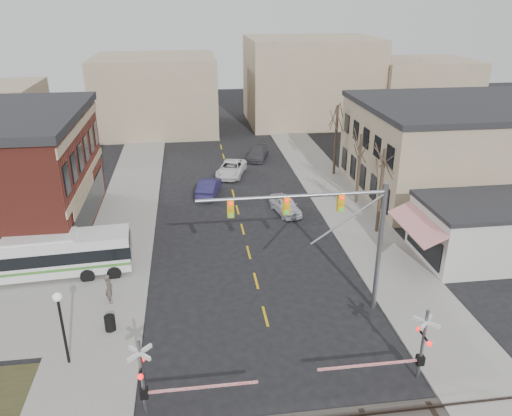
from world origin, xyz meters
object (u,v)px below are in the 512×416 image
at_px(car_a, 285,205).
at_px(car_d, 258,153).
at_px(transit_bus, 42,255).
at_px(traffic_signal_mast, 333,223).
at_px(street_lamp, 60,313).
at_px(trash_bin, 110,323).
at_px(car_b, 209,187).
at_px(rr_crossing_west, 152,377).
at_px(rr_crossing_east, 414,346).
at_px(pedestrian_near, 109,288).
at_px(pedestrian_far, 88,265).
at_px(car_c, 231,169).

height_order(car_a, car_d, car_a).
xyz_separation_m(transit_bus, traffic_signal_mast, (17.58, -6.32, 4.10)).
height_order(street_lamp, trash_bin, street_lamp).
distance_m(traffic_signal_mast, car_a, 15.62).
height_order(car_a, car_b, car_b).
bearing_deg(street_lamp, rr_crossing_west, -39.92).
xyz_separation_m(rr_crossing_east, pedestrian_near, (-15.37, 8.70, -0.90)).
bearing_deg(car_b, transit_bus, 63.42).
relative_size(street_lamp, car_b, 0.88).
distance_m(traffic_signal_mast, pedestrian_far, 16.39).
bearing_deg(rr_crossing_east, rr_crossing_west, -178.12).
bearing_deg(trash_bin, rr_crossing_west, -66.15).
xyz_separation_m(car_a, car_d, (-0.20, 15.76, -0.04)).
bearing_deg(pedestrian_far, car_d, -1.96).
xyz_separation_m(rr_crossing_west, car_d, (9.87, 37.05, -1.28)).
relative_size(car_b, car_c, 0.89).
bearing_deg(car_d, street_lamp, -94.38).
relative_size(car_b, pedestrian_far, 2.47).
height_order(car_b, pedestrian_far, pedestrian_far).
bearing_deg(traffic_signal_mast, street_lamp, -169.21).
height_order(transit_bus, car_d, transit_bus).
bearing_deg(trash_bin, pedestrian_far, 109.44).
height_order(transit_bus, trash_bin, transit_bus).
bearing_deg(pedestrian_near, car_b, -37.84).
height_order(transit_bus, street_lamp, street_lamp).
bearing_deg(traffic_signal_mast, car_a, 88.83).
bearing_deg(car_c, pedestrian_far, -102.27).
xyz_separation_m(street_lamp, car_a, (14.60, 17.50, -2.35)).
height_order(rr_crossing_west, car_a, rr_crossing_west).
height_order(street_lamp, car_a, street_lamp).
distance_m(trash_bin, car_d, 33.30).
bearing_deg(pedestrian_near, rr_crossing_east, -135.76).
bearing_deg(car_a, rr_crossing_west, -126.70).
bearing_deg(rr_crossing_east, trash_bin, 158.70).
height_order(traffic_signal_mast, trash_bin, traffic_signal_mast).
xyz_separation_m(trash_bin, pedestrian_far, (-2.11, 5.97, 0.51)).
relative_size(transit_bus, car_d, 2.42).
bearing_deg(street_lamp, car_c, 68.73).
height_order(rr_crossing_east, car_c, rr_crossing_east).
distance_m(car_a, car_c, 11.05).
bearing_deg(trash_bin, street_lamp, -125.70).
bearing_deg(car_a, pedestrian_near, -148.69).
height_order(transit_bus, car_a, transit_bus).
xyz_separation_m(rr_crossing_west, trash_bin, (-2.76, 6.25, -1.40)).
relative_size(street_lamp, pedestrian_far, 2.16).
xyz_separation_m(rr_crossing_west, pedestrian_near, (-3.14, 9.10, -0.90)).
bearing_deg(traffic_signal_mast, trash_bin, -178.79).
bearing_deg(car_c, car_a, -52.61).
bearing_deg(traffic_signal_mast, rr_crossing_west, -146.30).
xyz_separation_m(traffic_signal_mast, car_a, (0.30, 14.78, -5.04)).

